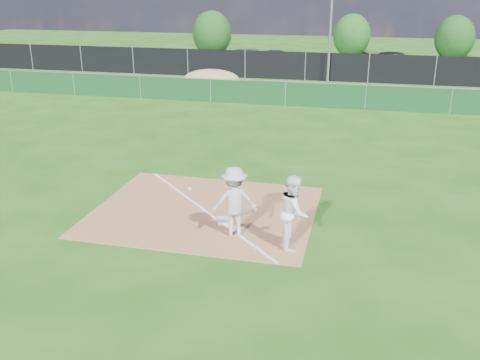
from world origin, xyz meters
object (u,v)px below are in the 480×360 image
car_mid (279,61)px  tree_mid (352,36)px  car_right (398,62)px  tree_left (212,34)px  first_base (226,220)px  runner (294,212)px  tree_right (455,38)px  light_pole (331,17)px  play_at_first (234,201)px  car_left (252,59)px

car_mid → tree_mid: bearing=-32.7°
car_right → tree_left: bearing=59.7°
car_right → first_base: bearing=155.7°
runner → tree_left: (-11.72, 32.93, 1.09)m
car_right → tree_right: (4.44, 6.51, 1.17)m
first_base → tree_left: bearing=107.0°
tree_mid → tree_right: size_ratio=1.00×
runner → car_right: (3.28, 28.45, -0.19)m
light_pole → car_right: light_pole is taller
car_right → tree_right: size_ratio=1.32×
first_base → play_at_first: size_ratio=0.21×
play_at_first → tree_mid: 35.02m
light_pole → tree_right: light_pole is taller
play_at_first → car_mid: 27.41m
first_base → car_left: bearing=101.0°
car_mid → car_right: 8.36m
light_pole → play_at_first: size_ratio=4.23×
tree_right → first_base: bearing=-105.8°
runner → tree_right: tree_right is taller
play_at_first → tree_left: bearing=107.4°
first_base → play_at_first: play_at_first is taller
light_pole → first_base: 22.66m
tree_mid → tree_right: tree_right is taller
car_left → tree_mid: tree_mid is taller
tree_mid → tree_right: 8.03m
car_mid → play_at_first: bearing=-174.1°
first_base → play_at_first: 1.13m
play_at_first → tree_right: bearing=75.1°
light_pole → car_left: bearing=145.9°
tree_left → tree_right: 19.55m
light_pole → car_left: size_ratio=1.74×
light_pole → car_left: light_pole is taller
car_right → car_mid: bearing=83.3°
car_left → tree_right: tree_right is taller
car_right → tree_right: 7.97m
car_mid → tree_left: size_ratio=1.06×
first_base → runner: 2.27m
play_at_first → tree_right: size_ratio=0.52×
light_pole → tree_mid: (0.87, 12.03, -2.13)m
tree_right → runner: bearing=-102.5°
light_pole → car_mid: bearing=132.3°
first_base → tree_right: size_ratio=0.11×
tree_mid → runner: bearing=-89.5°
car_mid → tree_mid: (4.72, 7.80, 1.19)m
play_at_first → tree_mid: size_ratio=0.52×
light_pole → runner: (1.17, -23.22, -3.10)m
car_right → tree_mid: bearing=14.1°
first_base → light_pole: bearing=88.1°
car_left → tree_left: size_ratio=1.19×
runner → car_mid: (-5.02, 27.45, -0.21)m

